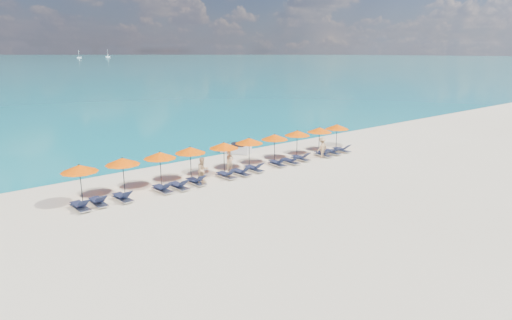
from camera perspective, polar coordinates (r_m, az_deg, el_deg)
ground at (r=27.52m, az=3.94°, el=-3.62°), size 1400.00×1400.00×0.00m
sailboat_near at (r=594.81m, az=-22.52°, el=12.54°), size 5.19×1.73×9.52m
sailboat_far at (r=658.50m, az=-19.16°, el=12.92°), size 6.14×2.05×11.26m
jetski at (r=36.46m, az=-2.65°, el=1.49°), size 2.07×2.70×0.91m
beachgoer_a at (r=30.39m, az=-3.54°, el=-0.26°), size 0.61×0.41×1.65m
beachgoer_b at (r=28.23m, az=-7.11°, el=-1.37°), size 0.87×0.52×1.76m
beachgoer_c at (r=35.29m, az=8.79°, el=1.67°), size 1.12×0.60×1.67m
umbrella_0 at (r=26.18m, az=-22.50°, el=-1.05°), size 2.10×2.10×2.28m
umbrella_1 at (r=26.98m, az=-17.38°, el=-0.17°), size 2.10×2.10×2.28m
umbrella_2 at (r=27.93m, az=-12.70°, el=0.62°), size 2.10×2.10×2.28m
umbrella_3 at (r=29.02m, az=-8.76°, el=1.32°), size 2.10×2.10×2.28m
umbrella_4 at (r=30.19m, az=-4.31°, el=1.96°), size 2.10×2.10×2.28m
umbrella_5 at (r=31.69m, az=-0.92°, el=2.59°), size 2.10×2.10×2.28m
umbrella_6 at (r=33.13m, az=2.50°, el=3.09°), size 2.10×2.10×2.28m
umbrella_7 at (r=34.87m, az=5.52°, el=3.60°), size 2.10×2.10×2.28m
umbrella_8 at (r=36.52m, az=8.47°, el=4.00°), size 2.10×2.10×2.28m
umbrella_9 at (r=38.30m, az=10.75°, el=4.38°), size 2.10×2.10×2.28m
lounger_0 at (r=25.43m, az=-22.40°, el=-5.68°), size 0.75×1.74×0.66m
lounger_1 at (r=25.78m, az=-20.30°, el=-5.22°), size 0.64×1.71×0.66m
lounger_2 at (r=26.07m, az=-17.36°, el=-4.75°), size 0.74×1.74×0.66m
lounger_3 at (r=27.03m, az=-12.37°, el=-3.75°), size 0.74×1.74×0.66m
lounger_4 at (r=27.38m, az=-10.22°, el=-3.40°), size 0.72×1.73×0.66m
lounger_5 at (r=28.15m, az=-8.01°, el=-2.81°), size 0.71×1.73×0.66m
lounger_6 at (r=29.35m, az=-3.98°, el=-1.99°), size 0.71×1.73×0.66m
lounger_7 at (r=29.94m, az=-2.00°, el=-1.64°), size 0.75×1.74×0.66m
lounger_8 at (r=30.89m, az=-0.24°, el=-1.12°), size 0.74×1.74×0.66m
lounger_9 at (r=32.39m, az=2.87°, el=-0.41°), size 0.78×1.75×0.66m
lounger_10 at (r=33.08m, az=4.65°, el=-0.13°), size 0.66×1.71×0.66m
lounger_11 at (r=34.13m, az=6.00°, el=0.29°), size 0.72×1.73×0.66m
lounger_12 at (r=35.69m, az=8.98°, el=0.82°), size 0.70×1.73×0.66m
lounger_13 at (r=36.60m, az=10.15°, el=1.11°), size 0.66×1.71×0.66m
lounger_14 at (r=37.54m, az=11.34°, el=1.38°), size 0.73×1.74×0.66m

